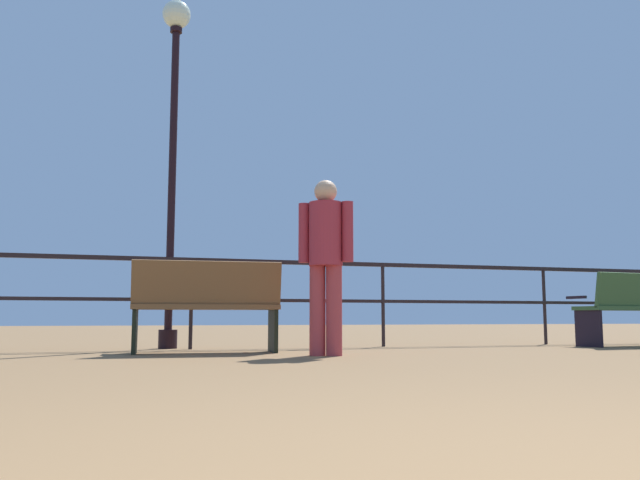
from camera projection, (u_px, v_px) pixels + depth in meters
name	position (u px, v px, depth m)	size (l,w,h in m)	color
pier_railing	(192.00, 281.00, 7.58)	(19.24, 0.05, 1.06)	black
bench_near_left	(207.00, 302.00, 6.69)	(1.52, 0.76, 0.93)	brown
lamppost_center	(174.00, 110.00, 8.01)	(0.35, 0.35, 4.40)	black
person_by_bench	(326.00, 254.00, 6.34)	(0.48, 0.34, 1.71)	#A7373B
seagull_on_rail	(334.00, 255.00, 8.14)	(0.41, 0.17, 0.19)	white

